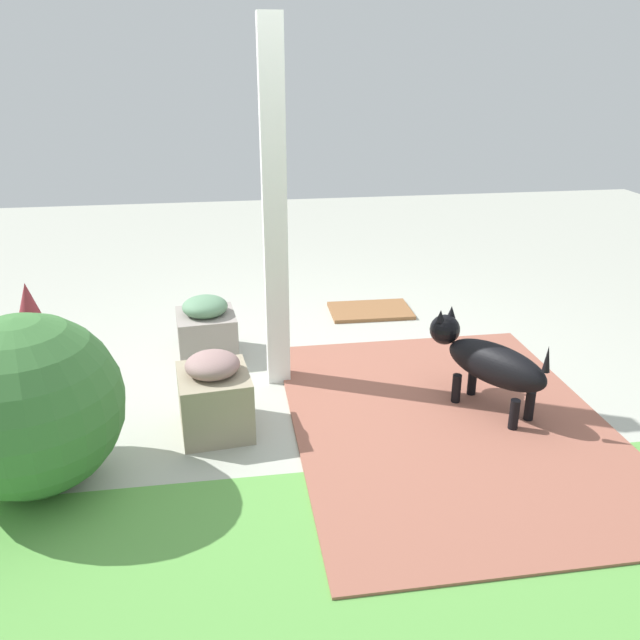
# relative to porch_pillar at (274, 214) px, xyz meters

# --- Properties ---
(ground_plane) EXTENTS (12.00, 12.00, 0.00)m
(ground_plane) POSITION_rel_porch_pillar_xyz_m (-0.23, 0.08, -1.11)
(ground_plane) COLOR #AAAC9F
(brick_path) EXTENTS (1.80, 2.40, 0.02)m
(brick_path) POSITION_rel_porch_pillar_xyz_m (-0.93, 0.75, -1.10)
(brick_path) COLOR #955846
(brick_path) RESTS_ON ground
(porch_pillar) EXTENTS (0.14, 0.14, 2.21)m
(porch_pillar) POSITION_rel_porch_pillar_xyz_m (0.00, 0.00, 0.00)
(porch_pillar) COLOR white
(porch_pillar) RESTS_ON ground
(stone_planter_nearest) EXTENTS (0.44, 0.45, 0.44)m
(stone_planter_nearest) POSITION_rel_porch_pillar_xyz_m (0.47, -0.45, -0.90)
(stone_planter_nearest) COLOR gray
(stone_planter_nearest) RESTS_ON ground
(stone_planter_mid) EXTENTS (0.43, 0.47, 0.48)m
(stone_planter_mid) POSITION_rel_porch_pillar_xyz_m (0.41, 0.59, -0.89)
(stone_planter_mid) COLOR gray
(stone_planter_mid) RESTS_ON ground
(round_shrub) EXTENTS (0.89, 0.89, 0.89)m
(round_shrub) POSITION_rel_porch_pillar_xyz_m (1.27, 0.98, -0.66)
(round_shrub) COLOR #3B7036
(round_shrub) RESTS_ON ground
(terracotta_pot_spiky) EXTENTS (0.31, 0.31, 0.65)m
(terracotta_pot_spiky) POSITION_rel_porch_pillar_xyz_m (1.58, -0.28, -0.80)
(terracotta_pot_spiky) COLOR #9C523E
(terracotta_pot_spiky) RESTS_ON ground
(dog) EXTENTS (0.56, 0.76, 0.56)m
(dog) POSITION_rel_porch_pillar_xyz_m (-1.18, 0.60, -0.78)
(dog) COLOR black
(dog) RESTS_ON ground
(doormat) EXTENTS (0.68, 0.45, 0.03)m
(doormat) POSITION_rel_porch_pillar_xyz_m (-0.87, -1.09, -1.09)
(doormat) COLOR brown
(doormat) RESTS_ON ground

